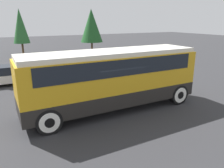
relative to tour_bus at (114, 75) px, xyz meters
The scene contains 6 objects.
ground_plane 1.94m from the tour_bus, behind, with size 120.00×120.00×0.00m, color #2D2D30.
tour_bus is the anchor object (origin of this frame).
parked_car_near 7.47m from the tour_bus, 82.72° to the left, with size 4.11×1.87×1.52m.
parked_car_mid 9.10m from the tour_bus, 116.38° to the left, with size 4.50×1.88×1.41m.
tree_left 24.20m from the tour_bus, 94.19° to the left, with size 2.24×2.24×6.26m.
tree_center 23.12m from the tour_bus, 69.77° to the left, with size 3.33×3.33×6.33m.
Camera 1 is at (-5.23, -9.76, 4.70)m, focal length 35.00 mm.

